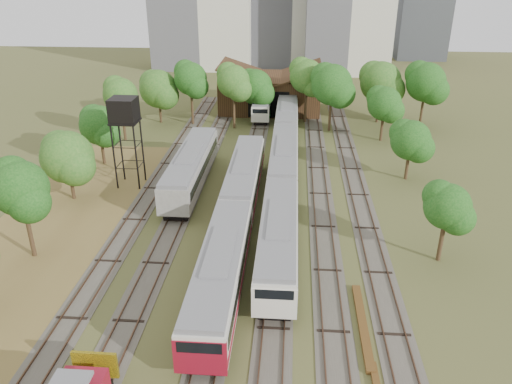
{
  "coord_description": "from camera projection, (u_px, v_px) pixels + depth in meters",
  "views": [
    {
      "loc": [
        2.83,
        -23.4,
        22.54
      ],
      "look_at": [
        -0.44,
        19.6,
        2.5
      ],
      "focal_mm": 35.0,
      "sensor_mm": 36.0,
      "label": 1
    }
  ],
  "objects": [
    {
      "name": "tree_band_left",
      "position": [
        42.0,
        170.0,
        45.07
      ],
      "size": [
        7.01,
        53.38,
        8.58
      ],
      "color": "#382616",
      "rests_on": "ground"
    },
    {
      "name": "maintenance_shed",
      "position": [
        270.0,
        92.0,
        82.12
      ],
      "size": [
        16.45,
        11.55,
        7.58
      ],
      "color": "#362213",
      "rests_on": "ground"
    },
    {
      "name": "rail_pile_near",
      "position": [
        363.0,
        325.0,
        33.75
      ],
      "size": [
        0.58,
        8.73,
        0.29
      ],
      "primitive_type": "cube",
      "color": "brown",
      "rests_on": "ground"
    },
    {
      "name": "ground",
      "position": [
        239.0,
        362.0,
        30.85
      ],
      "size": [
        240.0,
        240.0,
        0.0
      ],
      "primitive_type": "plane",
      "color": "#475123",
      "rests_on": "ground"
    },
    {
      "name": "water_tower",
      "position": [
        124.0,
        113.0,
        51.91
      ],
      "size": [
        2.8,
        2.8,
        9.71
      ],
      "color": "black",
      "rests_on": "ground"
    },
    {
      "name": "railcar_red_set",
      "position": [
        235.0,
        217.0,
        43.86
      ],
      "size": [
        3.13,
        34.58,
        3.87
      ],
      "color": "black",
      "rests_on": "ground"
    },
    {
      "name": "tree_band_right",
      "position": [
        404.0,
        133.0,
        56.19
      ],
      "size": [
        5.32,
        34.53,
        7.44
      ],
      "color": "#382616",
      "rests_on": "ground"
    },
    {
      "name": "old_grey_coach",
      "position": [
        191.0,
        168.0,
        54.06
      ],
      "size": [
        3.17,
        18.0,
        3.93
      ],
      "color": "black",
      "rests_on": "ground"
    },
    {
      "name": "tree_band_far",
      "position": [
        296.0,
        83.0,
        72.75
      ],
      "size": [
        44.57,
        10.76,
        9.6
      ],
      "color": "#382616",
      "rests_on": "ground"
    },
    {
      "name": "dry_grass_patch",
      "position": [
        23.0,
        275.0,
        39.31
      ],
      "size": [
        14.0,
        60.0,
        0.04
      ],
      "primitive_type": "cube",
      "color": "brown",
      "rests_on": "ground"
    },
    {
      "name": "railcar_green_set",
      "position": [
        284.0,
        161.0,
        56.3
      ],
      "size": [
        3.08,
        52.07,
        3.81
      ],
      "color": "black",
      "rests_on": "ground"
    },
    {
      "name": "tracks",
      "position": [
        258.0,
        192.0,
        53.49
      ],
      "size": [
        24.6,
        80.0,
        0.19
      ],
      "color": "#4C473D",
      "rests_on": "ground"
    },
    {
      "name": "railcar_rear",
      "position": [
        263.0,
        102.0,
        80.83
      ],
      "size": [
        2.69,
        16.08,
        3.32
      ],
      "color": "black",
      "rests_on": "ground"
    }
  ]
}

